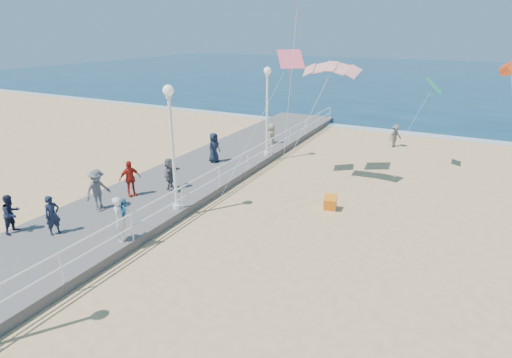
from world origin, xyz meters
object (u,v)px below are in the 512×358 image
at_px(lamp_post_mid, 172,136).
at_px(beach_walker_a, 395,136).
at_px(woman_holding_toddler, 120,219).
at_px(spectator_7, 12,214).
at_px(lamp_post_far, 267,102).
at_px(spectator_4, 214,148).
at_px(spectator_3, 130,179).
at_px(box_kite, 330,204).
at_px(beach_walker_c, 271,136).
at_px(spectator_5, 170,174).
at_px(spectator_0, 53,215).
at_px(spectator_2, 98,190).
at_px(toddler_held, 125,209).

relative_size(lamp_post_mid, beach_walker_a, 3.33).
relative_size(woman_holding_toddler, spectator_7, 1.13).
xyz_separation_m(lamp_post_far, beach_walker_a, (6.60, 6.96, -2.86)).
bearing_deg(spectator_4, spectator_3, -178.62).
distance_m(woman_holding_toddler, box_kite, 9.10).
height_order(lamp_post_far, woman_holding_toddler, lamp_post_far).
bearing_deg(spectator_3, beach_walker_a, -5.75).
bearing_deg(box_kite, spectator_4, 150.99).
distance_m(spectator_4, beach_walker_c, 5.40).
height_order(lamp_post_mid, spectator_5, lamp_post_mid).
bearing_deg(lamp_post_mid, box_kite, 33.43).
relative_size(woman_holding_toddler, beach_walker_c, 0.97).
relative_size(spectator_0, spectator_5, 0.99).
bearing_deg(spectator_4, spectator_0, -175.62).
relative_size(spectator_5, spectator_7, 1.02).
height_order(lamp_post_mid, spectator_7, lamp_post_mid).
bearing_deg(lamp_post_mid, spectator_7, -132.92).
height_order(spectator_7, box_kite, spectator_7).
xyz_separation_m(spectator_3, spectator_5, (1.10, 1.54, -0.07)).
bearing_deg(spectator_2, spectator_5, -15.18).
bearing_deg(woman_holding_toddler, spectator_7, 88.73).
distance_m(spectator_3, box_kite, 9.31).
height_order(lamp_post_mid, woman_holding_toddler, lamp_post_mid).
xyz_separation_m(spectator_2, beach_walker_c, (2.11, 13.09, -0.41)).
xyz_separation_m(spectator_0, beach_walker_a, (9.32, 19.92, -0.38)).
xyz_separation_m(lamp_post_mid, box_kite, (5.74, 3.79, -3.36)).
relative_size(lamp_post_far, beach_walker_a, 3.33).
xyz_separation_m(toddler_held, spectator_5, (-1.80, 4.75, -0.47)).
relative_size(toddler_held, spectator_7, 0.52).
bearing_deg(spectator_7, spectator_3, -29.81).
bearing_deg(box_kite, spectator_3, -168.41).
bearing_deg(beach_walker_c, spectator_4, -19.97).
distance_m(spectator_0, beach_walker_c, 15.61).
xyz_separation_m(toddler_held, spectator_4, (-2.22, 9.32, -0.37)).
xyz_separation_m(lamp_post_mid, beach_walker_c, (-0.86, 11.54, -2.77)).
distance_m(toddler_held, spectator_2, 3.43).
height_order(beach_walker_a, beach_walker_c, beach_walker_c).
distance_m(toddler_held, beach_walker_c, 14.61).
xyz_separation_m(woman_holding_toddler, box_kite, (5.79, 6.96, -0.96)).
bearing_deg(woman_holding_toddler, toddler_held, -64.68).
relative_size(lamp_post_mid, woman_holding_toddler, 3.08).
bearing_deg(spectator_5, beach_walker_c, -18.39).
height_order(spectator_2, beach_walker_c, spectator_2).
bearing_deg(spectator_7, beach_walker_c, -24.73).
distance_m(woman_holding_toddler, spectator_3, 4.34).
height_order(lamp_post_mid, toddler_held, lamp_post_mid).
bearing_deg(lamp_post_far, beach_walker_c, 108.74).
height_order(woman_holding_toddler, toddler_held, woman_holding_toddler).
distance_m(lamp_post_mid, spectator_5, 3.47).
bearing_deg(spectator_7, lamp_post_mid, -55.77).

